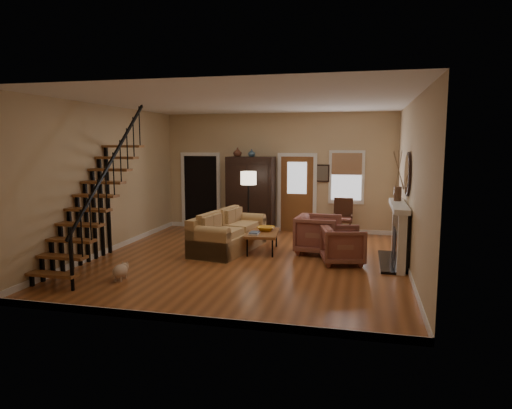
% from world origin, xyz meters
% --- Properties ---
extents(room, '(7.00, 7.33, 3.30)m').
position_xyz_m(room, '(-0.41, 1.76, 1.51)').
color(room, '#9B5327').
rests_on(room, ground).
extents(staircase, '(0.94, 2.80, 3.20)m').
position_xyz_m(staircase, '(-2.78, -1.30, 1.60)').
color(staircase, brown).
rests_on(staircase, ground).
extents(fireplace, '(0.33, 1.95, 2.30)m').
position_xyz_m(fireplace, '(3.13, 0.50, 0.74)').
color(fireplace, black).
rests_on(fireplace, ground).
extents(armoire, '(1.30, 0.60, 2.10)m').
position_xyz_m(armoire, '(-0.70, 3.15, 1.05)').
color(armoire, black).
rests_on(armoire, ground).
extents(vase_a, '(0.24, 0.24, 0.25)m').
position_xyz_m(vase_a, '(-1.05, 3.05, 2.22)').
color(vase_a, '#4C2619').
rests_on(vase_a, armoire).
extents(vase_b, '(0.20, 0.20, 0.21)m').
position_xyz_m(vase_b, '(-0.65, 3.05, 2.21)').
color(vase_b, '#334C60').
rests_on(vase_b, armoire).
extents(sofa, '(1.33, 2.39, 0.84)m').
position_xyz_m(sofa, '(-0.64, 0.80, 0.42)').
color(sofa, tan).
rests_on(sofa, ground).
extents(coffee_table, '(0.81, 1.26, 0.46)m').
position_xyz_m(coffee_table, '(0.14, 0.88, 0.23)').
color(coffee_table, brown).
rests_on(coffee_table, ground).
extents(bowl, '(0.41, 0.41, 0.10)m').
position_xyz_m(bowl, '(0.19, 1.03, 0.51)').
color(bowl, orange).
rests_on(bowl, coffee_table).
extents(books, '(0.22, 0.30, 0.06)m').
position_xyz_m(books, '(0.02, 0.58, 0.48)').
color(books, beige).
rests_on(books, coffee_table).
extents(armchair_left, '(1.00, 0.98, 0.77)m').
position_xyz_m(armchair_left, '(1.98, 0.21, 0.39)').
color(armchair_left, maroon).
rests_on(armchair_left, ground).
extents(armchair_right, '(1.03, 1.01, 0.87)m').
position_xyz_m(armchair_right, '(1.40, 1.00, 0.43)').
color(armchair_right, maroon).
rests_on(armchair_right, ground).
extents(floor_lamp, '(0.53, 0.53, 1.76)m').
position_xyz_m(floor_lamp, '(-0.50, 2.10, 0.88)').
color(floor_lamp, black).
rests_on(floor_lamp, ground).
extents(side_chair, '(0.54, 0.54, 1.02)m').
position_xyz_m(side_chair, '(1.85, 2.95, 0.51)').
color(side_chair, '#3E2113').
rests_on(side_chair, ground).
extents(dog, '(0.27, 0.43, 0.30)m').
position_xyz_m(dog, '(-1.89, -1.88, 0.15)').
color(dog, '#D1AF8E').
rests_on(dog, ground).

